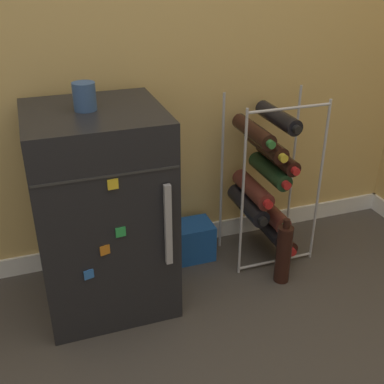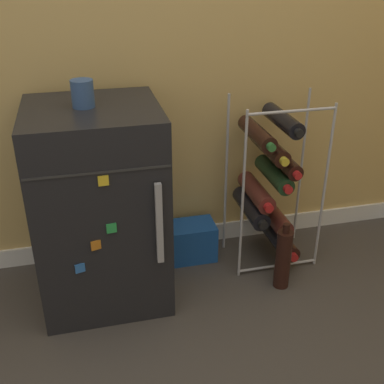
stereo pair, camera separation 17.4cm
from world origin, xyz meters
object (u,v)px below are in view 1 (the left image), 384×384
Objects in this scene: wine_rack at (266,183)px; soda_box at (190,241)px; fridge_top_cup at (84,96)px; loose_bottle_floor at (283,254)px; mini_fridge at (102,211)px.

wine_rack reaches higher than soda_box.
wine_rack is at bearing 4.76° from fridge_top_cup.
fridge_top_cup is at bearing -175.24° from wine_rack.
loose_bottle_floor is at bearing -92.68° from wine_rack.
wine_rack is 0.45m from soda_box.
mini_fridge is 2.61× the size of loose_bottle_floor.
mini_fridge is 0.81m from loose_bottle_floor.
wine_rack is (0.75, 0.07, -0.03)m from mini_fridge.
loose_bottle_floor is (0.74, -0.16, -0.27)m from mini_fridge.
wine_rack is 3.66× the size of soda_box.
mini_fridge is 3.85× the size of soda_box.
loose_bottle_floor is at bearing -11.84° from mini_fridge.
soda_box is (0.42, 0.15, -0.32)m from mini_fridge.
loose_bottle_floor is (-0.01, -0.23, -0.24)m from wine_rack.
soda_box is at bearing 166.82° from wine_rack.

